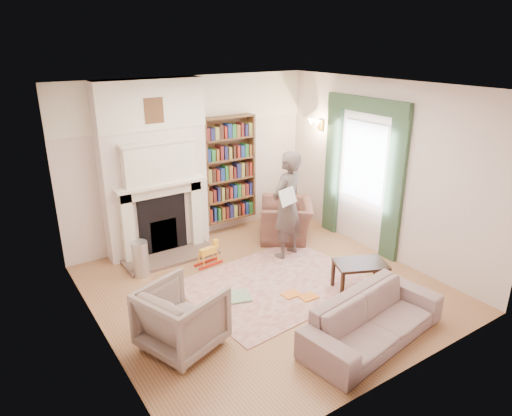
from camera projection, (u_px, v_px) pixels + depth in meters
floor at (266, 288)px, 6.53m from camera, size 4.50×4.50×0.00m
ceiling at (267, 87)px, 5.55m from camera, size 4.50×4.50×0.00m
wall_back at (192, 160)px, 7.80m from camera, size 4.50×0.00×4.50m
wall_front at (403, 261)px, 4.29m from camera, size 4.50×0.00×4.50m
wall_left at (94, 234)px, 4.88m from camera, size 0.00×4.50×4.50m
wall_right at (383, 170)px, 7.21m from camera, size 0.00×4.50×4.50m
fireplace at (155, 170)px, 7.26m from camera, size 1.70×0.58×2.80m
bookcase at (228, 169)px, 8.12m from camera, size 1.00×0.24×1.85m
window at (364, 162)px, 7.50m from camera, size 0.02×0.90×1.30m
curtain_left at (395, 188)px, 7.02m from camera, size 0.07×0.32×2.40m
curtain_right at (333, 168)px, 8.11m from camera, size 0.07×0.32×2.40m
pelmet at (367, 105)px, 7.15m from camera, size 0.09×1.70×0.24m
wall_sconce at (312, 126)px, 8.09m from camera, size 0.20×0.24×0.24m
rug at (275, 283)px, 6.65m from camera, size 2.63×2.11×0.01m
armchair_reading at (286, 220)px, 8.11m from camera, size 1.31×1.34×0.66m
armchair_left at (182, 318)px, 5.18m from camera, size 1.06×1.05×0.76m
sofa at (373, 320)px, 5.32m from camera, size 2.00×1.01×0.56m
man_reading at (287, 205)px, 7.22m from camera, size 0.74×0.59×1.76m
newspaper at (288, 197)px, 6.90m from camera, size 0.38×0.21×0.25m
coffee_table at (360, 277)px, 6.38m from camera, size 0.82×0.70×0.45m
paraffin_heater at (141, 259)px, 6.80m from camera, size 0.30×0.30×0.55m
rocking_horse at (208, 254)px, 7.14m from camera, size 0.46×0.23×0.39m
board_game at (237, 296)px, 6.27m from camera, size 0.42×0.42×0.03m
game_box_lid at (219, 313)px, 5.88m from camera, size 0.32×0.27×0.05m
comic_annuals at (300, 296)px, 6.31m from camera, size 0.40×0.37×0.02m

